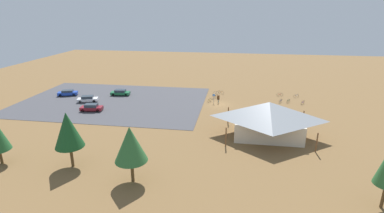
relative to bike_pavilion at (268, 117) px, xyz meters
The scene contains 22 objects.
ground 18.51m from the bike_pavilion, 59.95° to the right, with size 160.00×160.00×0.00m, color brown.
parking_lot_asphalt 36.62m from the bike_pavilion, 23.38° to the right, with size 41.81×28.60×0.05m, color #424247.
bike_pavilion is the anchor object (origin of this frame).
trash_bin 22.31m from the bike_pavilion, 64.51° to the right, with size 0.60×0.60×0.90m, color brown.
lot_sign 19.59m from the bike_pavilion, 57.93° to the right, with size 0.56×0.08×2.20m.
pine_far_west 24.21m from the bike_pavilion, 43.17° to the left, with size 3.98×3.98×7.34m.
pine_far_east 30.54m from the bike_pavilion, 27.84° to the left, with size 3.80×3.80×7.79m.
bicycle_red_near_porch 25.28m from the bike_pavilion, 101.99° to the right, with size 1.60×0.62×0.83m.
bicycle_green_edge_south 20.69m from the bike_pavilion, 108.36° to the right, with size 0.97×1.51×0.79m.
bicycle_purple_trailside 21.21m from the bike_pavilion, 116.73° to the right, with size 1.10×1.44×0.81m.
bicycle_black_mid_cluster 22.77m from the bike_pavilion, 62.34° to the right, with size 0.88×1.53×0.75m.
bicycle_silver_front_row 25.76m from the bike_pavilion, 110.46° to the right, with size 1.45×1.04×0.86m.
bicycle_yellow_yard_front 20.73m from the bike_pavilion, 56.55° to the right, with size 0.73×1.63×0.87m.
bicycle_blue_lone_east 19.92m from the bike_pavilion, 103.74° to the right, with size 0.95×1.45×0.88m.
bicycle_white_yard_center 25.76m from the bike_pavilion, 66.13° to the right, with size 1.26×1.32×0.92m.
bicycle_teal_lone_west 18.79m from the bike_pavilion, 60.09° to the right, with size 0.48×1.77×0.89m.
bicycle_orange_edge_north 26.38m from the bike_pavilion, 69.59° to the right, with size 1.55×0.86×0.90m.
car_blue_front_row 49.36m from the bike_pavilion, 20.19° to the right, with size 4.87×3.13×1.38m.
car_maroon_inner_stall 35.97m from the bike_pavilion, 11.76° to the right, with size 4.69×2.51×1.49m.
car_white_second_row 41.15m from the bike_pavilion, 18.46° to the right, with size 4.82×3.15×1.42m.
car_green_by_curb 38.82m from the bike_pavilion, 29.85° to the right, with size 4.76×2.32×1.40m.
visitor_near_lot 9.80m from the bike_pavilion, 103.86° to the right, with size 0.40×0.38×1.62m.
Camera 1 is at (-3.53, 62.17, 20.39)m, focal length 27.32 mm.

